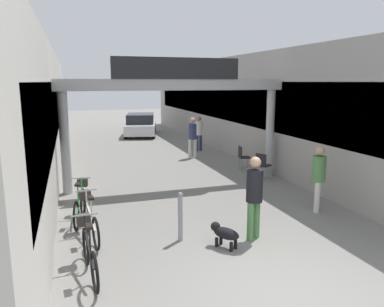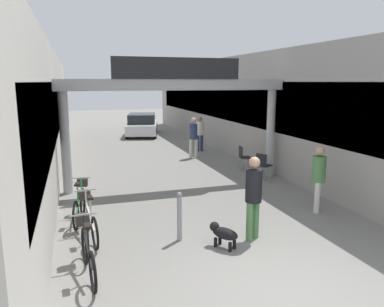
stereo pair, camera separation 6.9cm
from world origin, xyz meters
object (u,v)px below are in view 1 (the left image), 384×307
pedestrian_with_dog (254,192)px  cafe_chair_black_nearer (262,164)px  bicycle_silver_second (90,218)px  cafe_chair_black_farther (243,156)px  bicycle_green_third (80,203)px  bollard_post_metal (180,216)px  pedestrian_carrying_crate (193,135)px  bicycle_black_nearest (89,250)px  parked_car_white (141,125)px  pedestrian_elderly_walking (199,131)px  dog_on_leash (224,233)px  pedestrian_companion (319,174)px

pedestrian_with_dog → cafe_chair_black_nearer: (2.56, 4.34, -0.48)m
bicycle_silver_second → cafe_chair_black_farther: 7.46m
bicycle_green_third → bollard_post_metal: (1.94, -1.83, 0.09)m
pedestrian_carrying_crate → bicycle_black_nearest: bearing=-118.1°
bicycle_green_third → bicycle_silver_second: bearing=-81.6°
pedestrian_with_dog → parked_car_white: size_ratio=0.41×
pedestrian_with_dog → pedestrian_carrying_crate: (1.44, 8.53, -0.01)m
pedestrian_carrying_crate → pedestrian_elderly_walking: 1.69m
pedestrian_with_dog → cafe_chair_black_nearer: size_ratio=1.99×
pedestrian_carrying_crate → bicycle_green_third: size_ratio=1.05×
pedestrian_with_dog → bollard_post_metal: 1.60m
pedestrian_carrying_crate → pedestrian_elderly_walking: bearing=61.8°
bicycle_black_nearest → cafe_chair_black_farther: size_ratio=1.90×
dog_on_leash → bicycle_black_nearest: bearing=-174.0°
bicycle_black_nearest → pedestrian_elderly_walking: bearing=61.9°
dog_on_leash → bicycle_black_nearest: size_ratio=0.39×
pedestrian_elderly_walking → bicycle_silver_second: size_ratio=0.98×
bicycle_black_nearest → bicycle_silver_second: size_ratio=1.00×
parked_car_white → pedestrian_elderly_walking: bearing=-74.6°
pedestrian_with_dog → pedestrian_companion: pedestrian_with_dog is taller
dog_on_leash → cafe_chair_black_nearer: (3.30, 4.52, 0.24)m
bicycle_black_nearest → bollard_post_metal: 2.07m
pedestrian_carrying_crate → pedestrian_elderly_walking: (0.80, 1.48, -0.07)m
pedestrian_carrying_crate → bicycle_black_nearest: 10.19m
bicycle_silver_second → bollard_post_metal: (1.77, -0.70, 0.09)m
bicycle_green_third → cafe_chair_black_farther: size_ratio=1.88×
pedestrian_carrying_crate → cafe_chair_black_nearer: pedestrian_carrying_crate is taller
pedestrian_elderly_walking → parked_car_white: size_ratio=0.38×
bollard_post_metal → dog_on_leash: bearing=-38.2°
pedestrian_companion → cafe_chair_black_nearer: size_ratio=1.89×
pedestrian_carrying_crate → bicycle_black_nearest: size_ratio=1.04×
pedestrian_with_dog → dog_on_leash: bearing=-166.7°
pedestrian_companion → cafe_chair_black_nearer: pedestrian_companion is taller
dog_on_leash → cafe_chair_black_nearer: cafe_chair_black_nearer is taller
pedestrian_companion → pedestrian_elderly_walking: (-0.12, 8.94, -0.02)m
bicycle_black_nearest → bicycle_green_third: same height
bicycle_silver_second → parked_car_white: bearing=75.8°
bollard_post_metal → cafe_chair_black_nearer: bollard_post_metal is taller
cafe_chair_black_farther → parked_car_white: parked_car_white is taller
bicycle_black_nearest → cafe_chair_black_nearer: size_ratio=1.90×
pedestrian_companion → bicycle_green_third: pedestrian_companion is taller
pedestrian_carrying_crate → cafe_chair_black_farther: bearing=-68.1°
pedestrian_elderly_walking → pedestrian_with_dog: bearing=-102.6°
bicycle_silver_second → cafe_chair_black_farther: size_ratio=1.89×
pedestrian_with_dog → cafe_chair_black_farther: pedestrian_with_dog is taller
bollard_post_metal → bicycle_green_third: bearing=136.7°
bicycle_green_third → cafe_chair_black_farther: bicycle_green_third is taller
pedestrian_with_dog → dog_on_leash: (-0.74, -0.17, -0.72)m
bicycle_black_nearest → bollard_post_metal: (1.88, 0.86, 0.09)m
bicycle_black_nearest → pedestrian_with_dog: bearing=7.6°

